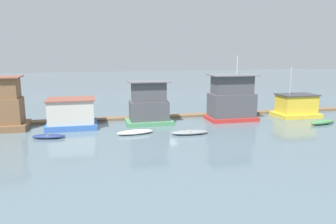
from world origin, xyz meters
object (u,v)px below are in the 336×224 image
Objects in this scene: houseboat_green at (149,106)px; dinghy_grey at (190,132)px; houseboat_red at (232,100)px; dinghy_green at (323,122)px; houseboat_yellow at (296,106)px; houseboat_blue at (72,114)px; dinghy_navy at (49,136)px; mooring_post_far_left at (285,109)px; dinghy_white at (135,132)px.

houseboat_green is 1.37× the size of dinghy_grey.
houseboat_red reaches higher than dinghy_green.
dinghy_green is at bearing -86.90° from houseboat_yellow.
houseboat_blue is 4.87m from dinghy_navy.
houseboat_blue is 0.69× the size of houseboat_red.
mooring_post_far_left is (29.54, 6.39, 0.43)m from dinghy_navy.
houseboat_red is at bearing 19.41° from dinghy_white.
houseboat_green reaches higher than dinghy_navy.
houseboat_red reaches higher than dinghy_white.
dinghy_grey is (-16.00, -5.86, -1.13)m from houseboat_yellow.
dinghy_navy is at bearing -171.68° from houseboat_yellow.
houseboat_blue is at bearing -179.81° from houseboat_yellow.
houseboat_yellow reaches higher than houseboat_blue.
houseboat_blue is 1.63× the size of dinghy_navy.
mooring_post_far_left is at bearing 93.70° from dinghy_green.
houseboat_blue is at bearing 153.89° from dinghy_grey.
dinghy_green is (19.45, -4.75, -1.88)m from houseboat_green.
houseboat_red is 9.10m from houseboat_yellow.
houseboat_red is at bearing 11.36° from dinghy_navy.
houseboat_blue is at bearing 65.35° from dinghy_navy.
houseboat_green is at bearing 21.93° from dinghy_navy.
houseboat_blue reaches higher than dinghy_green.
houseboat_blue is 8.60m from houseboat_green.
houseboat_green is 5.32m from dinghy_white.
houseboat_red is 13.31m from dinghy_white.
houseboat_yellow is at bearing -84.89° from mooring_post_far_left.
houseboat_red is 10.63m from dinghy_green.
dinghy_green reaches higher than dinghy_grey.
dinghy_grey is at bearing -6.30° from dinghy_navy.
dinghy_navy is 0.86× the size of dinghy_white.
houseboat_green is 6.86m from dinghy_grey.
mooring_post_far_left is at bearing 12.21° from dinghy_navy.
houseboat_yellow is at bearing 0.19° from houseboat_blue.
houseboat_green is 0.84× the size of houseboat_yellow.
houseboat_blue is 4.17× the size of mooring_post_far_left.
dinghy_green reaches higher than dinghy_white.
dinghy_green is (0.26, -4.85, -1.08)m from houseboat_yellow.
mooring_post_far_left is at bearing 4.43° from houseboat_blue.
houseboat_red is 21.24m from dinghy_navy.
dinghy_navy is at bearing 178.64° from dinghy_white.
houseboat_yellow is at bearing 11.99° from dinghy_white.
houseboat_blue reaches higher than dinghy_grey.
dinghy_green is at bearing -0.97° from dinghy_navy.
houseboat_blue is at bearing 145.08° from dinghy_white.
dinghy_grey is (-6.98, -5.68, -2.29)m from houseboat_red.
houseboat_red reaches higher than mooring_post_far_left.
dinghy_navy is at bearing -158.07° from houseboat_green.
dinghy_grey is at bearing -26.11° from houseboat_blue.
houseboat_blue is at bearing 179.90° from houseboat_green.
dinghy_grey is (11.77, -5.77, -1.33)m from houseboat_blue.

